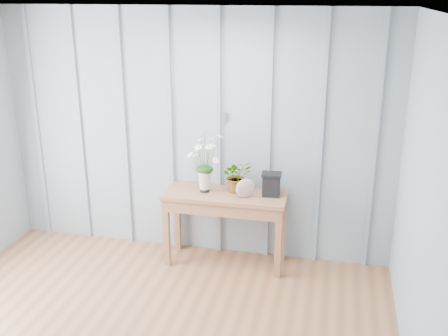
% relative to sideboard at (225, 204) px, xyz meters
% --- Properties ---
extents(room_shell, '(4.00, 4.50, 2.50)m').
position_rel_sideboard_xyz_m(room_shell, '(-0.37, -1.08, 1.35)').
color(room_shell, '#8999A7').
rests_on(room_shell, ground).
extents(sideboard, '(1.20, 0.45, 0.75)m').
position_rel_sideboard_xyz_m(sideboard, '(0.00, 0.00, 0.00)').
color(sideboard, '#8C5B3E').
rests_on(sideboard, ground).
extents(daisy_vase, '(0.42, 0.32, 0.60)m').
position_rel_sideboard_xyz_m(daisy_vase, '(-0.21, 0.01, 0.49)').
color(daisy_vase, black).
rests_on(daisy_vase, sideboard).
extents(spider_plant, '(0.37, 0.35, 0.32)m').
position_rel_sideboard_xyz_m(spider_plant, '(0.10, 0.09, 0.27)').
color(spider_plant, '#123910').
rests_on(spider_plant, sideboard).
extents(felt_disc_vessel, '(0.20, 0.13, 0.19)m').
position_rel_sideboard_xyz_m(felt_disc_vessel, '(0.21, -0.07, 0.21)').
color(felt_disc_vessel, '#8D4953').
rests_on(felt_disc_vessel, sideboard).
extents(carved_box, '(0.20, 0.16, 0.23)m').
position_rel_sideboard_xyz_m(carved_box, '(0.44, 0.04, 0.23)').
color(carved_box, black).
rests_on(carved_box, sideboard).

